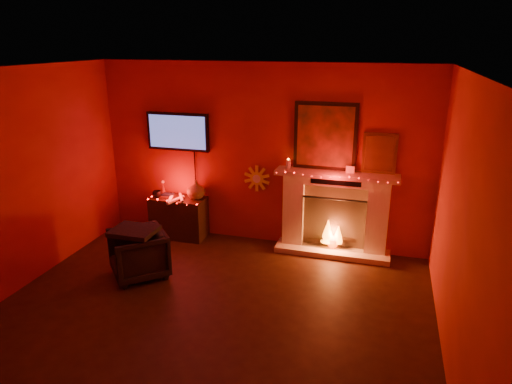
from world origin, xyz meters
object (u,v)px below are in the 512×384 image
Objects in this scene: tv at (178,132)px; armchair at (138,254)px; sunburst_clock at (257,178)px; fireplace at (334,205)px; console_table at (180,214)px.

tv is 1.78× the size of armchair.
sunburst_clock is 0.57× the size of armchair.
sunburst_clock is 2.06m from armchair.
sunburst_clock is at bearing 175.63° from fireplace.
console_table is at bearing -74.69° from tv.
fireplace is at bearing -1.50° from tv.
fireplace is 2.61m from tv.
tv is at bearing 178.50° from fireplace.
tv is 1.28m from console_table.
sunburst_clock reaches higher than console_table.
sunburst_clock is 0.42× the size of console_table.
fireplace is 2.42m from console_table.
tv is at bearing 105.31° from console_table.
fireplace is at bearing -4.37° from sunburst_clock.
tv is 3.10× the size of sunburst_clock.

